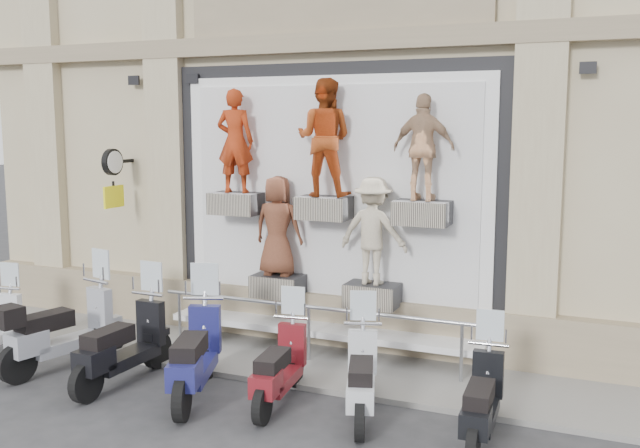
{
  "coord_description": "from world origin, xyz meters",
  "views": [
    {
      "loc": [
        4.21,
        -7.45,
        3.64
      ],
      "look_at": [
        0.22,
        1.9,
        2.18
      ],
      "focal_mm": 40.0,
      "sensor_mm": 36.0,
      "label": 1
    }
  ],
  "objects_px": {
    "scooter_h": "(482,383)",
    "scooter_c": "(63,313)",
    "clock_sign_bracket": "(113,171)",
    "scooter_d": "(123,328)",
    "scooter_g": "(362,360)",
    "guard_rail": "(309,335)",
    "scooter_f": "(279,351)",
    "scooter_e": "(195,336)"
  },
  "relations": [
    {
      "from": "clock_sign_bracket",
      "to": "scooter_c",
      "type": "relative_size",
      "value": 0.49
    },
    {
      "from": "scooter_c",
      "to": "scooter_f",
      "type": "distance_m",
      "value": 3.53
    },
    {
      "from": "guard_rail",
      "to": "scooter_d",
      "type": "bearing_deg",
      "value": -139.71
    },
    {
      "from": "scooter_c",
      "to": "scooter_h",
      "type": "relative_size",
      "value": 1.2
    },
    {
      "from": "scooter_h",
      "to": "clock_sign_bracket",
      "type": "bearing_deg",
      "value": 159.81
    },
    {
      "from": "scooter_f",
      "to": "scooter_h",
      "type": "height_order",
      "value": "scooter_f"
    },
    {
      "from": "scooter_c",
      "to": "scooter_e",
      "type": "bearing_deg",
      "value": 8.69
    },
    {
      "from": "scooter_d",
      "to": "scooter_g",
      "type": "bearing_deg",
      "value": 6.08
    },
    {
      "from": "scooter_g",
      "to": "scooter_h",
      "type": "relative_size",
      "value": 1.04
    },
    {
      "from": "scooter_f",
      "to": "scooter_c",
      "type": "bearing_deg",
      "value": 173.25
    },
    {
      "from": "guard_rail",
      "to": "scooter_g",
      "type": "bearing_deg",
      "value": -47.45
    },
    {
      "from": "clock_sign_bracket",
      "to": "scooter_h",
      "type": "xyz_separation_m",
      "value": [
        6.78,
        -2.1,
        -2.09
      ]
    },
    {
      "from": "scooter_d",
      "to": "guard_rail",
      "type": "bearing_deg",
      "value": 42.46
    },
    {
      "from": "clock_sign_bracket",
      "to": "scooter_e",
      "type": "bearing_deg",
      "value": -36.27
    },
    {
      "from": "clock_sign_bracket",
      "to": "scooter_d",
      "type": "bearing_deg",
      "value": -50.0
    },
    {
      "from": "scooter_c",
      "to": "scooter_h",
      "type": "distance_m",
      "value": 6.13
    },
    {
      "from": "clock_sign_bracket",
      "to": "scooter_g",
      "type": "distance_m",
      "value": 6.0
    },
    {
      "from": "scooter_d",
      "to": "scooter_h",
      "type": "relative_size",
      "value": 1.15
    },
    {
      "from": "scooter_c",
      "to": "scooter_g",
      "type": "height_order",
      "value": "scooter_c"
    },
    {
      "from": "scooter_f",
      "to": "scooter_g",
      "type": "bearing_deg",
      "value": -5.44
    },
    {
      "from": "guard_rail",
      "to": "scooter_d",
      "type": "relative_size",
      "value": 2.52
    },
    {
      "from": "scooter_c",
      "to": "scooter_h",
      "type": "xyz_separation_m",
      "value": [
        6.13,
        -0.06,
        -0.14
      ]
    },
    {
      "from": "clock_sign_bracket",
      "to": "scooter_c",
      "type": "xyz_separation_m",
      "value": [
        0.64,
        -2.03,
        -1.95
      ]
    },
    {
      "from": "scooter_d",
      "to": "scooter_e",
      "type": "xyz_separation_m",
      "value": [
        1.19,
        -0.03,
        0.03
      ]
    },
    {
      "from": "scooter_f",
      "to": "scooter_h",
      "type": "distance_m",
      "value": 2.61
    },
    {
      "from": "scooter_d",
      "to": "scooter_g",
      "type": "xyz_separation_m",
      "value": [
        3.43,
        0.23,
        -0.08
      ]
    },
    {
      "from": "scooter_f",
      "to": "scooter_g",
      "type": "xyz_separation_m",
      "value": [
        1.11,
        0.03,
        0.02
      ]
    },
    {
      "from": "scooter_d",
      "to": "scooter_h",
      "type": "distance_m",
      "value": 4.93
    },
    {
      "from": "clock_sign_bracket",
      "to": "scooter_d",
      "type": "relative_size",
      "value": 0.51
    },
    {
      "from": "clock_sign_bracket",
      "to": "scooter_f",
      "type": "distance_m",
      "value": 5.07
    },
    {
      "from": "scooter_c",
      "to": "scooter_g",
      "type": "relative_size",
      "value": 1.16
    },
    {
      "from": "scooter_c",
      "to": "scooter_f",
      "type": "bearing_deg",
      "value": 13.9
    },
    {
      "from": "scooter_e",
      "to": "scooter_g",
      "type": "xyz_separation_m",
      "value": [
        2.24,
        0.26,
        -0.11
      ]
    },
    {
      "from": "scooter_h",
      "to": "scooter_c",
      "type": "bearing_deg",
      "value": 176.41
    },
    {
      "from": "guard_rail",
      "to": "clock_sign_bracket",
      "type": "relative_size",
      "value": 4.96
    },
    {
      "from": "guard_rail",
      "to": "scooter_c",
      "type": "bearing_deg",
      "value": -154.32
    },
    {
      "from": "guard_rail",
      "to": "scooter_c",
      "type": "xyz_separation_m",
      "value": [
        -3.26,
        -1.57,
        0.39
      ]
    },
    {
      "from": "clock_sign_bracket",
      "to": "scooter_g",
      "type": "bearing_deg",
      "value": -20.47
    },
    {
      "from": "scooter_c",
      "to": "clock_sign_bracket",
      "type": "bearing_deg",
      "value": 120.99
    },
    {
      "from": "scooter_e",
      "to": "scooter_g",
      "type": "relative_size",
      "value": 1.15
    },
    {
      "from": "clock_sign_bracket",
      "to": "scooter_d",
      "type": "xyz_separation_m",
      "value": [
        1.85,
        -2.21,
        -1.99
      ]
    },
    {
      "from": "scooter_c",
      "to": "scooter_d",
      "type": "bearing_deg",
      "value": 5.33
    }
  ]
}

